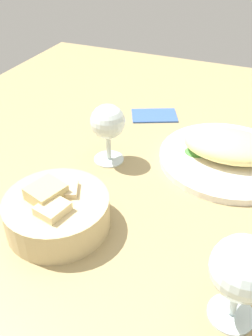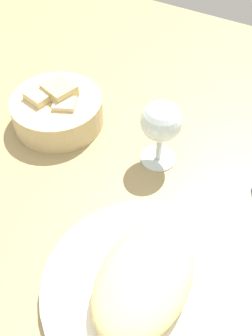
% 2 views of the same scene
% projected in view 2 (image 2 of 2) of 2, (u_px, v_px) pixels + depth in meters
% --- Properties ---
extents(ground_plane, '(1.40, 1.40, 0.02)m').
position_uv_depth(ground_plane, '(77.00, 234.00, 0.60)').
color(ground_plane, tan).
extents(plate, '(0.28, 0.28, 0.01)m').
position_uv_depth(plate, '(144.00, 288.00, 0.53)').
color(plate, white).
rests_on(plate, ground_plane).
extents(omelette, '(0.19, 0.13, 0.05)m').
position_uv_depth(omelette, '(145.00, 278.00, 0.50)').
color(omelette, '#EAD885').
rests_on(omelette, plate).
extents(lettuce_garnish, '(0.04, 0.04, 0.02)m').
position_uv_depth(lettuce_garnish, '(158.00, 242.00, 0.56)').
color(lettuce_garnish, '#418738').
rests_on(lettuce_garnish, plate).
extents(bread_basket, '(0.17, 0.17, 0.08)m').
position_uv_depth(bread_basket, '(57.00, 110.00, 0.73)').
color(bread_basket, '#CDB782').
rests_on(bread_basket, ground_plane).
extents(wine_glass_near, '(0.07, 0.07, 0.12)m').
position_uv_depth(wine_glass_near, '(161.00, 124.00, 0.63)').
color(wine_glass_near, silver).
rests_on(wine_glass_near, ground_plane).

